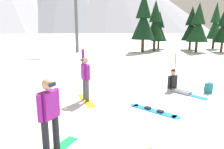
% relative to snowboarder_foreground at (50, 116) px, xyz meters
% --- Properties ---
extents(snowboarder_foreground, '(1.12, 1.46, 1.76)m').
position_rel_snowboarder_foreground_xyz_m(snowboarder_foreground, '(0.00, 0.00, 0.00)').
color(snowboarder_foreground, '#19B259').
rests_on(snowboarder_foreground, ground_plane).
extents(snowboarder_midground, '(0.72, 1.60, 2.00)m').
position_rel_snowboarder_foreground_xyz_m(snowboarder_midground, '(0.78, 3.49, 0.01)').
color(snowboarder_midground, yellow).
rests_on(snowboarder_midground, ground_plane).
extents(snowboarder_background, '(1.28, 1.69, 1.01)m').
position_rel_snowboarder_foreground_xyz_m(snowboarder_background, '(4.80, 4.20, -0.58)').
color(snowboarder_background, '#B7B7BC').
rests_on(snowboarder_background, ground_plane).
extents(loose_snowboard_near_left, '(1.48, 1.61, 0.09)m').
position_rel_snowboarder_foreground_xyz_m(loose_snowboard_near_left, '(3.09, 2.11, -0.91)').
color(loose_snowboard_near_left, '#1E8CD8').
rests_on(loose_snowboard_near_left, ground_plane).
extents(backpack_teal, '(0.38, 0.35, 0.47)m').
position_rel_snowboarder_foreground_xyz_m(backpack_teal, '(6.16, 3.82, -0.72)').
color(backpack_teal, '#1E7A7F').
rests_on(backpack_teal, ground_plane).
extents(trail_marker_pole, '(0.06, 0.06, 1.40)m').
position_rel_snowboarder_foreground_xyz_m(trail_marker_pole, '(5.98, 6.95, -0.23)').
color(trail_marker_pole, orange).
rests_on(trail_marker_pole, ground_plane).
extents(pine_tree_young, '(2.08, 2.08, 6.36)m').
position_rel_snowboarder_foreground_xyz_m(pine_tree_young, '(18.76, 22.92, 2.53)').
color(pine_tree_young, '#472D19').
rests_on(pine_tree_young, ground_plane).
extents(pine_tree_tall, '(2.47, 2.47, 5.77)m').
position_rel_snowboarder_foreground_xyz_m(pine_tree_tall, '(14.01, 18.98, 2.22)').
color(pine_tree_tall, '#472D19').
rests_on(pine_tree_tall, ground_plane).
extents(pine_tree_leaning, '(2.21, 2.21, 5.36)m').
position_rel_snowboarder_foreground_xyz_m(pine_tree_leaning, '(17.19, 18.83, 1.99)').
color(pine_tree_leaning, '#472D19').
rests_on(pine_tree_leaning, ground_plane).
extents(pine_tree_twin, '(2.44, 2.44, 5.69)m').
position_rel_snowboarder_foreground_xyz_m(pine_tree_twin, '(14.83, 22.11, 2.17)').
color(pine_tree_twin, '#472D19').
rests_on(pine_tree_twin, ground_plane).
extents(pine_tree_broad, '(2.45, 2.45, 6.34)m').
position_rel_snowboarder_foreground_xyz_m(pine_tree_broad, '(9.68, 21.64, 2.52)').
color(pine_tree_broad, '#472D19').
rests_on(pine_tree_broad, ground_plane).
extents(pine_tree_slender, '(2.22, 2.22, 5.14)m').
position_rel_snowboarder_foreground_xyz_m(pine_tree_slender, '(10.92, 23.50, 1.87)').
color(pine_tree_slender, '#472D19').
rests_on(pine_tree_slender, ground_plane).
extents(pine_tree_short, '(2.84, 2.84, 7.01)m').
position_rel_snowboarder_foreground_xyz_m(pine_tree_short, '(7.67, 20.01, 2.89)').
color(pine_tree_short, '#472D19').
rests_on(pine_tree_short, ground_plane).
extents(ski_lift_tower, '(2.94, 0.36, 10.29)m').
position_rel_snowboarder_foreground_xyz_m(ski_lift_tower, '(-0.17, 20.76, 4.86)').
color(ski_lift_tower, '#595B60').
rests_on(ski_lift_tower, ground_plane).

